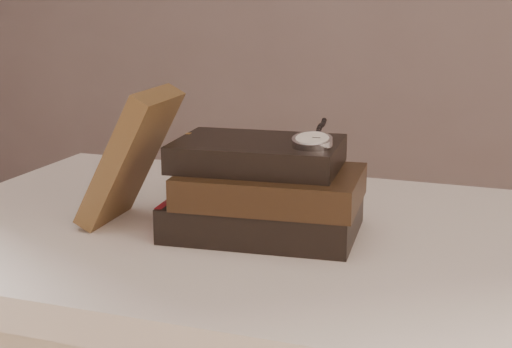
% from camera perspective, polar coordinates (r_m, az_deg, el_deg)
% --- Properties ---
extents(table, '(1.00, 0.60, 0.75)m').
position_cam_1_polar(table, '(1.00, 2.55, -9.20)').
color(table, silver).
rests_on(table, ground).
extents(book_stack, '(0.25, 0.18, 0.12)m').
position_cam_1_polar(book_stack, '(0.95, 0.65, -1.28)').
color(book_stack, black).
rests_on(book_stack, table).
extents(journal, '(0.12, 0.12, 0.18)m').
position_cam_1_polar(journal, '(0.99, -9.37, 1.29)').
color(journal, '#45301A').
rests_on(journal, table).
extents(pocket_watch, '(0.05, 0.15, 0.02)m').
position_cam_1_polar(pocket_watch, '(0.91, 4.29, 2.59)').
color(pocket_watch, silver).
rests_on(pocket_watch, book_stack).
extents(eyeglasses, '(0.11, 0.12, 0.05)m').
position_cam_1_polar(eyeglasses, '(1.04, -2.78, 0.77)').
color(eyeglasses, silver).
rests_on(eyeglasses, book_stack).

